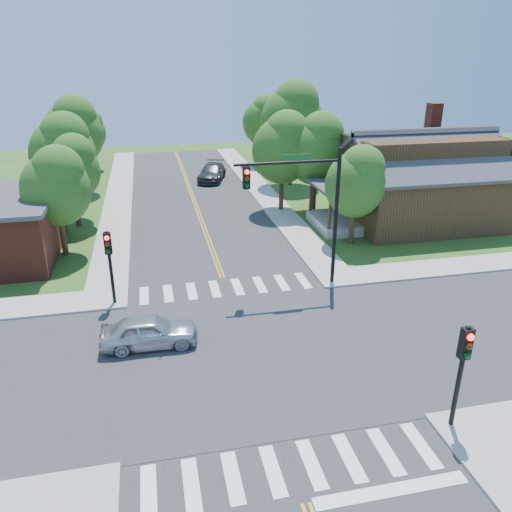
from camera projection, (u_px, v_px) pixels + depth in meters
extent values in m
plane|color=#325219|center=(250.00, 354.00, 20.44)|extent=(100.00, 100.00, 0.00)
cube|color=#2D2D30|center=(250.00, 353.00, 20.44)|extent=(10.00, 90.00, 0.04)
cube|color=#2D2D30|center=(250.00, 353.00, 20.43)|extent=(90.00, 10.00, 0.04)
cube|color=#2D2D30|center=(250.00, 354.00, 20.44)|extent=(10.20, 10.20, 0.06)
cube|color=#9E9B93|center=(261.00, 190.00, 44.19)|extent=(2.20, 40.00, 0.14)
cube|color=#9E9B93|center=(119.00, 198.00, 41.79)|extent=(2.20, 40.00, 0.14)
cube|color=white|center=(144.00, 296.00, 25.20)|extent=(0.45, 2.00, 0.01)
cube|color=white|center=(168.00, 293.00, 25.43)|extent=(0.45, 2.00, 0.01)
cube|color=white|center=(192.00, 291.00, 25.67)|extent=(0.45, 2.00, 0.01)
cube|color=white|center=(215.00, 289.00, 25.91)|extent=(0.45, 2.00, 0.01)
cube|color=white|center=(238.00, 287.00, 26.14)|extent=(0.45, 2.00, 0.01)
cube|color=white|center=(260.00, 285.00, 26.38)|extent=(0.45, 2.00, 0.01)
cube|color=white|center=(282.00, 282.00, 26.61)|extent=(0.45, 2.00, 0.01)
cube|color=white|center=(303.00, 280.00, 26.85)|extent=(0.45, 2.00, 0.01)
cube|color=white|center=(149.00, 492.00, 14.00)|extent=(0.45, 2.00, 0.01)
cube|color=white|center=(191.00, 484.00, 14.24)|extent=(0.45, 2.00, 0.01)
cube|color=white|center=(233.00, 477.00, 14.47)|extent=(0.45, 2.00, 0.01)
cube|color=white|center=(273.00, 471.00, 14.71)|extent=(0.45, 2.00, 0.01)
cube|color=white|center=(312.00, 464.00, 14.95)|extent=(0.45, 2.00, 0.01)
cube|color=white|center=(349.00, 457.00, 15.18)|extent=(0.45, 2.00, 0.01)
cube|color=white|center=(386.00, 451.00, 15.42)|extent=(0.45, 2.00, 0.01)
cube|color=white|center=(421.00, 445.00, 15.65)|extent=(0.45, 2.00, 0.01)
cube|color=gold|center=(189.00, 190.00, 44.11)|extent=(0.10, 37.50, 0.01)
cube|color=gold|center=(191.00, 190.00, 44.15)|extent=(0.10, 37.50, 0.01)
cube|color=white|center=(391.00, 491.00, 14.07)|extent=(4.60, 0.45, 0.09)
cylinder|color=black|center=(336.00, 219.00, 25.22)|extent=(0.20, 0.20, 7.20)
cylinder|color=black|center=(288.00, 163.00, 23.57)|extent=(5.20, 0.14, 0.14)
cube|color=#19591E|center=(296.00, 157.00, 23.50)|extent=(1.40, 0.04, 0.30)
cube|color=black|center=(246.00, 178.00, 23.41)|extent=(0.34, 0.28, 1.05)
sphere|color=#FF0C0C|center=(247.00, 172.00, 23.14)|extent=(0.22, 0.22, 0.22)
sphere|color=#3F2605|center=(247.00, 179.00, 23.26)|extent=(0.22, 0.22, 0.22)
sphere|color=#05330F|center=(247.00, 185.00, 23.38)|extent=(0.22, 0.22, 0.22)
cylinder|color=black|center=(459.00, 379.00, 15.76)|extent=(0.16, 0.16, 3.80)
cube|color=black|center=(466.00, 343.00, 15.26)|extent=(0.34, 0.28, 1.05)
sphere|color=#FF0C0C|center=(471.00, 337.00, 14.98)|extent=(0.22, 0.22, 0.22)
sphere|color=#3F2605|center=(469.00, 346.00, 15.10)|extent=(0.22, 0.22, 0.22)
sphere|color=#05330F|center=(467.00, 355.00, 15.23)|extent=(0.22, 0.22, 0.22)
cylinder|color=black|center=(111.00, 269.00, 23.67)|extent=(0.16, 0.16, 3.80)
cube|color=black|center=(108.00, 243.00, 23.16)|extent=(0.34, 0.28, 1.05)
sphere|color=#FF0C0C|center=(107.00, 238.00, 22.89)|extent=(0.22, 0.22, 0.22)
sphere|color=#3F2605|center=(108.00, 245.00, 23.01)|extent=(0.22, 0.22, 0.22)
sphere|color=#05330F|center=(108.00, 251.00, 23.14)|extent=(0.22, 0.22, 0.22)
cube|color=#382113|center=(419.00, 195.00, 35.49)|extent=(10.00, 8.00, 4.00)
cube|color=#9E9B93|center=(334.00, 223.00, 34.88)|extent=(2.60, 4.50, 0.70)
cylinder|color=#382113|center=(330.00, 215.00, 32.38)|extent=(0.18, 0.18, 2.50)
cylinder|color=#382113|center=(310.00, 199.00, 35.99)|extent=(0.18, 0.18, 2.50)
cube|color=#38383D|center=(336.00, 186.00, 33.89)|extent=(2.80, 4.80, 0.18)
cube|color=maroon|center=(428.00, 161.00, 38.55)|extent=(0.90, 0.90, 7.11)
cylinder|color=#382314|center=(352.00, 226.00, 31.67)|extent=(0.34, 0.34, 2.37)
ellipsoid|color=#284E17|center=(355.00, 185.00, 30.65)|extent=(3.74, 3.55, 4.11)
sphere|color=#284E17|center=(362.00, 167.00, 30.10)|extent=(2.74, 2.74, 2.74)
cylinder|color=#382314|center=(314.00, 194.00, 37.90)|extent=(0.34, 0.34, 2.81)
ellipsoid|color=#284E17|center=(316.00, 152.00, 36.69)|extent=(4.44, 4.22, 4.88)
sphere|color=#284E17|center=(322.00, 134.00, 36.06)|extent=(3.25, 3.25, 3.25)
cylinder|color=#382314|center=(290.00, 166.00, 45.47)|extent=(0.34, 0.34, 3.48)
ellipsoid|color=#284E17|center=(292.00, 122.00, 43.97)|extent=(5.49, 5.21, 6.04)
sphere|color=#284E17|center=(296.00, 103.00, 43.22)|extent=(4.03, 4.03, 4.03)
cylinder|color=#382314|center=(263.00, 152.00, 53.69)|extent=(0.34, 0.34, 2.74)
ellipsoid|color=#284E17|center=(263.00, 123.00, 52.50)|extent=(4.32, 4.11, 4.76)
sphere|color=#284E17|center=(266.00, 110.00, 51.88)|extent=(3.17, 3.17, 3.17)
cylinder|color=#382314|center=(63.00, 235.00, 29.88)|extent=(0.34, 0.34, 2.49)
ellipsoid|color=#284E17|center=(56.00, 190.00, 28.81)|extent=(3.93, 3.73, 4.32)
sphere|color=#284E17|center=(58.00, 170.00, 28.24)|extent=(2.88, 2.88, 2.88)
cylinder|color=#382314|center=(70.00, 200.00, 36.20)|extent=(0.34, 0.34, 2.88)
ellipsoid|color=#284E17|center=(63.00, 155.00, 34.95)|extent=(4.55, 4.33, 5.01)
sphere|color=#284E17|center=(64.00, 136.00, 34.31)|extent=(3.34, 3.34, 3.34)
cylinder|color=#382314|center=(79.00, 175.00, 43.00)|extent=(0.34, 0.34, 3.07)
ellipsoid|color=#284E17|center=(73.00, 134.00, 41.67)|extent=(4.85, 4.61, 5.34)
sphere|color=#284E17|center=(75.00, 116.00, 41.00)|extent=(3.56, 3.56, 3.56)
cylinder|color=#382314|center=(91.00, 159.00, 51.52)|extent=(0.34, 0.34, 2.30)
ellipsoid|color=#284E17|center=(88.00, 133.00, 50.52)|extent=(3.64, 3.45, 4.00)
sphere|color=#284E17|center=(89.00, 122.00, 49.98)|extent=(2.67, 2.67, 2.67)
cylinder|color=#382314|center=(281.00, 193.00, 38.15)|extent=(0.34, 0.34, 2.84)
ellipsoid|color=#284E17|center=(282.00, 151.00, 36.92)|extent=(4.48, 4.25, 4.92)
sphere|color=#284E17|center=(287.00, 133.00, 36.29)|extent=(3.28, 3.28, 3.28)
cylinder|color=#382314|center=(77.00, 210.00, 34.84)|extent=(0.34, 0.34, 2.42)
ellipsoid|color=#284E17|center=(71.00, 171.00, 33.79)|extent=(3.83, 3.64, 4.21)
sphere|color=#284E17|center=(73.00, 154.00, 33.23)|extent=(2.81, 2.81, 2.81)
imported|color=silver|center=(149.00, 332.00, 20.72)|extent=(1.81, 4.08, 1.36)
imported|color=#2C3031|center=(212.00, 173.00, 47.29)|extent=(5.13, 6.49, 1.53)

